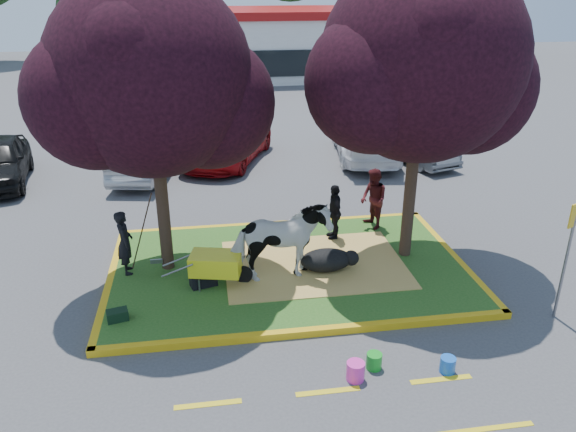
{
  "coord_description": "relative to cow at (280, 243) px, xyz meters",
  "views": [
    {
      "loc": [
        -1.82,
        -11.49,
        6.42
      ],
      "look_at": [
        0.05,
        0.5,
        1.21
      ],
      "focal_mm": 35.0,
      "sensor_mm": 36.0,
      "label": 1
    }
  ],
  "objects": [
    {
      "name": "ground",
      "position": [
        0.29,
        0.59,
        -1.05
      ],
      "size": [
        90.0,
        90.0,
        0.0
      ],
      "primitive_type": "plane",
      "color": "#424244",
      "rests_on": "ground"
    },
    {
      "name": "median_island",
      "position": [
        0.29,
        0.59,
        -0.98
      ],
      "size": [
        8.0,
        5.0,
        0.15
      ],
      "primitive_type": "cube",
      "color": "#25591B",
      "rests_on": "ground"
    },
    {
      "name": "curb_near",
      "position": [
        0.29,
        -1.99,
        -0.98
      ],
      "size": [
        8.3,
        0.16,
        0.15
      ],
      "primitive_type": "cube",
      "color": "gold",
      "rests_on": "ground"
    },
    {
      "name": "curb_far",
      "position": [
        0.29,
        3.17,
        -0.98
      ],
      "size": [
        8.3,
        0.16,
        0.15
      ],
      "primitive_type": "cube",
      "color": "gold",
      "rests_on": "ground"
    },
    {
      "name": "curb_left",
      "position": [
        -3.79,
        0.59,
        -0.98
      ],
      "size": [
        0.16,
        5.3,
        0.15
      ],
      "primitive_type": "cube",
      "color": "gold",
      "rests_on": "ground"
    },
    {
      "name": "curb_right",
      "position": [
        4.37,
        0.59,
        -0.98
      ],
      "size": [
        0.16,
        5.3,
        0.15
      ],
      "primitive_type": "cube",
      "color": "gold",
      "rests_on": "ground"
    },
    {
      "name": "straw_bedding",
      "position": [
        0.89,
        0.59,
        -0.9
      ],
      "size": [
        4.2,
        3.0,
        0.01
      ],
      "primitive_type": "cube",
      "color": "#E6BE5E",
      "rests_on": "median_island"
    },
    {
      "name": "tree_purple_left",
      "position": [
        -2.49,
        0.97,
        3.3
      ],
      "size": [
        5.06,
        4.2,
        6.51
      ],
      "color": "black",
      "rests_on": "median_island"
    },
    {
      "name": "tree_purple_right",
      "position": [
        3.21,
        0.77,
        3.51
      ],
      "size": [
        5.3,
        4.4,
        6.82
      ],
      "color": "black",
      "rests_on": "median_island"
    },
    {
      "name": "fire_lane_stripe_a",
      "position": [
        -1.71,
        -3.61,
        -1.05
      ],
      "size": [
        1.1,
        0.12,
        0.01
      ],
      "primitive_type": "cube",
      "color": "yellow",
      "rests_on": "ground"
    },
    {
      "name": "fire_lane_stripe_b",
      "position": [
        0.29,
        -3.61,
        -1.05
      ],
      "size": [
        1.1,
        0.12,
        0.01
      ],
      "primitive_type": "cube",
      "color": "yellow",
      "rests_on": "ground"
    },
    {
      "name": "fire_lane_stripe_c",
      "position": [
        2.29,
        -3.61,
        -1.05
      ],
      "size": [
        1.1,
        0.12,
        0.01
      ],
      "primitive_type": "cube",
      "color": "yellow",
      "rests_on": "ground"
    },
    {
      "name": "retail_building",
      "position": [
        2.29,
        28.57,
        1.2
      ],
      "size": [
        20.4,
        8.4,
        4.4
      ],
      "color": "silver",
      "rests_on": "ground"
    },
    {
      "name": "cow",
      "position": [
        0.0,
        0.0,
        0.0
      ],
      "size": [
        2.25,
        1.24,
        1.81
      ],
      "primitive_type": "imported",
      "rotation": [
        0.0,
        0.0,
        1.7
      ],
      "color": "silver",
      "rests_on": "median_island"
    },
    {
      "name": "calf",
      "position": [
        1.1,
        0.26,
        -0.65
      ],
      "size": [
        1.32,
        0.93,
        0.52
      ],
      "primitive_type": "ellipsoid",
      "rotation": [
        0.0,
        0.0,
        -0.23
      ],
      "color": "black",
      "rests_on": "median_island"
    },
    {
      "name": "handler",
      "position": [
        -3.41,
        0.88,
        -0.15
      ],
      "size": [
        0.45,
        0.61,
        1.51
      ],
      "primitive_type": "imported",
      "rotation": [
        0.0,
        0.0,
        1.75
      ],
      "color": "black",
      "rests_on": "median_island"
    },
    {
      "name": "visitor_a",
      "position": [
        2.86,
        2.44,
        -0.09
      ],
      "size": [
        0.77,
        0.91,
        1.63
      ],
      "primitive_type": "imported",
      "rotation": [
        0.0,
        0.0,
        -1.35
      ],
      "color": "#4A1518",
      "rests_on": "median_island"
    },
    {
      "name": "visitor_b",
      "position": [
        1.68,
        1.96,
        -0.18
      ],
      "size": [
        0.36,
        0.85,
        1.45
      ],
      "primitive_type": "imported",
      "rotation": [
        0.0,
        0.0,
        -1.57
      ],
      "color": "black",
      "rests_on": "median_island"
    },
    {
      "name": "wheelbarrow",
      "position": [
        -1.4,
        -0.0,
        -0.39
      ],
      "size": [
        1.97,
        0.88,
        0.74
      ],
      "rotation": [
        0.0,
        0.0,
        -0.23
      ],
      "color": "black",
      "rests_on": "median_island"
    },
    {
      "name": "gear_bag_dark",
      "position": [
        -1.71,
        -0.01,
        -0.76
      ],
      "size": [
        0.63,
        0.45,
        0.29
      ],
      "primitive_type": "cube",
      "rotation": [
        0.0,
        0.0,
        0.28
      ],
      "color": "black",
      "rests_on": "median_island"
    },
    {
      "name": "gear_bag_green",
      "position": [
        -3.41,
        -1.1,
        -0.8
      ],
      "size": [
        0.46,
        0.34,
        0.22
      ],
      "primitive_type": "cube",
      "rotation": [
        0.0,
        0.0,
        0.24
      ],
      "color": "black",
      "rests_on": "median_island"
    },
    {
      "name": "sign_post",
      "position": [
        5.36,
        -2.11,
        0.62
      ],
      "size": [
        0.36,
        0.18,
        2.7
      ],
      "rotation": [
        0.0,
        0.0,
        0.43
      ],
      "color": "slate",
      "rests_on": "ground"
    },
    {
      "name": "bucket_green",
      "position": [
        1.23,
        -3.13,
        -0.91
      ],
      "size": [
        0.34,
        0.34,
        0.3
      ],
      "primitive_type": "cylinder",
      "rotation": [
        0.0,
        0.0,
        0.28
      ],
      "color": "green",
      "rests_on": "ground"
    },
    {
      "name": "bucket_pink",
      "position": [
        0.82,
        -3.37,
        -0.88
      ],
      "size": [
        0.42,
        0.42,
        0.34
      ],
      "primitive_type": "cylinder",
      "rotation": [
        0.0,
        0.0,
        -0.41
      ],
      "color": "#F436B4",
      "rests_on": "ground"
    },
    {
      "name": "bucket_blue",
      "position": [
        2.48,
        -3.43,
        -0.91
      ],
      "size": [
        0.3,
        0.3,
        0.29
      ],
      "primitive_type": "cylinder",
      "rotation": [
        0.0,
        0.0,
        0.11
      ],
      "color": "blue",
      "rests_on": "ground"
    },
    {
      "name": "car_silver",
      "position": [
        -3.56,
        8.19,
        -0.35
      ],
      "size": [
        2.25,
        4.48,
        1.41
      ],
      "primitive_type": "imported",
      "rotation": [
        0.0,
        0.0,
        2.96
      ],
      "color": "#989A9F",
      "rests_on": "ground"
    },
    {
      "name": "car_red",
      "position": [
        -0.7,
        9.42,
        -0.35
      ],
      "size": [
        4.07,
        5.56,
        1.4
      ],
      "primitive_type": "imported",
      "rotation": [
        0.0,
        0.0,
        -0.39
      ],
      "color": "#A30D12",
      "rests_on": "ground"
    },
    {
      "name": "car_white",
      "position": [
        4.56,
        9.13,
        -0.27
      ],
      "size": [
        2.9,
        5.63,
        1.56
      ],
      "primitive_type": "imported",
      "rotation": [
        0.0,
        0.0,
        3.0
      ],
      "color": "white",
      "rests_on": "ground"
    },
    {
      "name": "car_grey",
      "position": [
        6.26,
        8.31,
        -0.43
      ],
      "size": [
        2.38,
        4.03,
        1.25
      ],
      "primitive_type": "imported",
      "rotation": [
        0.0,
        0.0,
        0.29
      ],
      "color": "#575A5F",
      "rests_on": "ground"
    }
  ]
}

